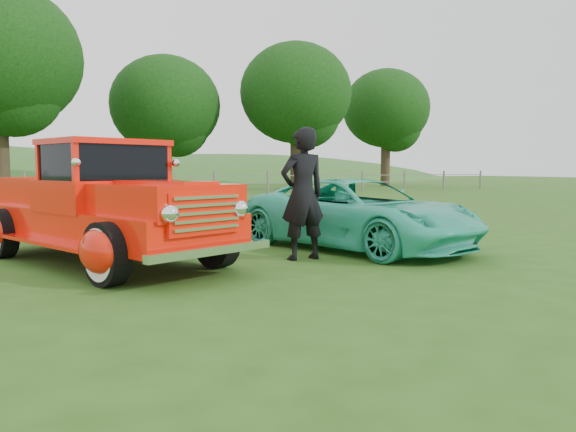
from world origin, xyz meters
name	(u,v)px	position (x,y,z in m)	size (l,w,h in m)	color
ground	(266,281)	(0.00, 0.00, 0.00)	(140.00, 140.00, 0.00)	#275015
distant_hills	(21,224)	(-4.08, 59.46, -4.55)	(116.00, 60.00, 18.00)	#2F6525
fence_line	(94,184)	(0.00, 22.00, 0.60)	(48.00, 0.12, 1.20)	#686258
tree_near_east	(165,105)	(5.00, 29.00, 5.25)	(6.80, 6.80, 8.33)	#312218
tree_mid_east	(296,93)	(13.00, 27.00, 6.17)	(7.20, 7.20, 9.44)	#312218
tree_far_east	(386,109)	(22.00, 30.00, 5.86)	(6.60, 6.60, 8.86)	#312218
red_pickup	(104,208)	(-1.64, 2.20, 0.80)	(3.60, 5.27, 1.78)	black
teal_sedan	(359,214)	(2.47, 1.89, 0.60)	(1.99, 4.31, 1.20)	#32C8A4
man	(303,194)	(1.11, 1.27, 0.99)	(0.72, 0.47, 1.98)	black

